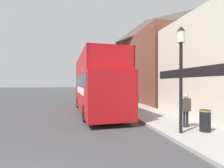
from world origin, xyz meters
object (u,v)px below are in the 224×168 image
at_px(lamp_post_third, 102,75).
at_px(litter_bin, 205,120).
at_px(pedestrian_second, 186,107).
at_px(tour_bus, 96,88).
at_px(parked_car_ahead_of_bus, 96,96).
at_px(lamp_post_nearest, 181,59).
at_px(lamp_post_second, 119,71).

xyz_separation_m(lamp_post_third, litter_bin, (1.41, -18.75, -2.81)).
relative_size(pedestrian_second, lamp_post_third, 0.32).
xyz_separation_m(tour_bus, parked_car_ahead_of_bus, (0.86, 7.13, -1.14)).
bearing_deg(pedestrian_second, lamp_post_nearest, -134.99).
xyz_separation_m(parked_car_ahead_of_bus, lamp_post_third, (1.50, 5.08, 2.73)).
bearing_deg(parked_car_ahead_of_bus, pedestrian_second, -77.15).
relative_size(pedestrian_second, lamp_post_second, 0.33).
relative_size(parked_car_ahead_of_bus, lamp_post_third, 0.85).
xyz_separation_m(lamp_post_second, lamp_post_third, (-0.13, 9.37, 0.10)).
relative_size(pedestrian_second, lamp_post_nearest, 0.35).
bearing_deg(pedestrian_second, tour_bus, 120.87).
relative_size(tour_bus, litter_bin, 10.54).
height_order(pedestrian_second, litter_bin, pedestrian_second).
bearing_deg(parked_car_ahead_of_bus, lamp_post_nearest, -81.04).
xyz_separation_m(tour_bus, pedestrian_second, (3.43, -5.74, -0.78)).
height_order(parked_car_ahead_of_bus, pedestrian_second, pedestrian_second).
bearing_deg(lamp_post_second, pedestrian_second, -83.75).
xyz_separation_m(tour_bus, lamp_post_second, (2.49, 2.84, 1.49)).
distance_m(lamp_post_third, litter_bin, 19.01).
relative_size(lamp_post_third, litter_bin, 5.24).
distance_m(lamp_post_nearest, lamp_post_second, 9.37).
height_order(tour_bus, lamp_post_third, lamp_post_third).
height_order(tour_bus, lamp_post_nearest, lamp_post_nearest).
height_order(lamp_post_nearest, litter_bin, lamp_post_nearest).
bearing_deg(litter_bin, lamp_post_third, 94.31).
bearing_deg(lamp_post_second, litter_bin, -82.21).
xyz_separation_m(parked_car_ahead_of_bus, litter_bin, (2.92, -13.68, -0.08)).
xyz_separation_m(parked_car_ahead_of_bus, lamp_post_second, (1.63, -4.29, 2.63)).
relative_size(tour_bus, lamp_post_third, 2.01).
bearing_deg(tour_bus, parked_car_ahead_of_bus, 80.78).
distance_m(tour_bus, lamp_post_nearest, 7.17).
distance_m(lamp_post_nearest, litter_bin, 2.80).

